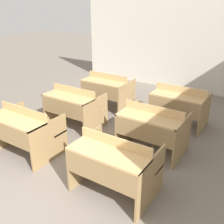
{
  "coord_description": "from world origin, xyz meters",
  "views": [
    {
      "loc": [
        2.36,
        -1.34,
        2.48
      ],
      "look_at": [
        0.2,
        2.01,
        0.75
      ],
      "focal_mm": 42.0,
      "sensor_mm": 36.0,
      "label": 1
    }
  ],
  "objects_px": {
    "bench_front_left": "(25,129)",
    "bench_front_right": "(114,163)",
    "bench_second_right": "(152,127)",
    "bench_third_right": "(179,105)",
    "bench_second_left": "(74,106)",
    "bench_third_left": "(107,90)"
  },
  "relations": [
    {
      "from": "bench_front_left",
      "to": "bench_second_left",
      "type": "relative_size",
      "value": 1.0
    },
    {
      "from": "bench_front_left",
      "to": "bench_third_right",
      "type": "distance_m",
      "value": 3.08
    },
    {
      "from": "bench_second_left",
      "to": "bench_third_right",
      "type": "distance_m",
      "value": 2.18
    },
    {
      "from": "bench_front_left",
      "to": "bench_third_left",
      "type": "distance_m",
      "value": 2.5
    },
    {
      "from": "bench_front_left",
      "to": "bench_third_right",
      "type": "xyz_separation_m",
      "value": [
        1.82,
        2.48,
        0.0
      ]
    },
    {
      "from": "bench_third_left",
      "to": "bench_third_right",
      "type": "relative_size",
      "value": 1.0
    },
    {
      "from": "bench_front_left",
      "to": "bench_front_right",
      "type": "height_order",
      "value": "same"
    },
    {
      "from": "bench_second_right",
      "to": "bench_third_right",
      "type": "relative_size",
      "value": 1.0
    },
    {
      "from": "bench_front_right",
      "to": "bench_third_left",
      "type": "height_order",
      "value": "same"
    },
    {
      "from": "bench_front_left",
      "to": "bench_second_left",
      "type": "bearing_deg",
      "value": 89.73
    },
    {
      "from": "bench_front_left",
      "to": "bench_second_left",
      "type": "distance_m",
      "value": 1.26
    },
    {
      "from": "bench_front_right",
      "to": "bench_third_left",
      "type": "distance_m",
      "value": 3.1
    },
    {
      "from": "bench_second_left",
      "to": "bench_front_right",
      "type": "bearing_deg",
      "value": -35.54
    },
    {
      "from": "bench_front_left",
      "to": "bench_front_right",
      "type": "distance_m",
      "value": 1.81
    },
    {
      "from": "bench_third_right",
      "to": "bench_third_left",
      "type": "bearing_deg",
      "value": 179.66
    },
    {
      "from": "bench_front_left",
      "to": "bench_second_right",
      "type": "height_order",
      "value": "same"
    },
    {
      "from": "bench_front_right",
      "to": "bench_third_right",
      "type": "xyz_separation_m",
      "value": [
        0.01,
        2.51,
        0.0
      ]
    },
    {
      "from": "bench_third_right",
      "to": "bench_front_left",
      "type": "bearing_deg",
      "value": -126.16
    },
    {
      "from": "bench_front_right",
      "to": "bench_second_right",
      "type": "height_order",
      "value": "same"
    },
    {
      "from": "bench_front_right",
      "to": "bench_second_right",
      "type": "relative_size",
      "value": 1.0
    },
    {
      "from": "bench_third_right",
      "to": "bench_second_left",
      "type": "bearing_deg",
      "value": -145.95
    },
    {
      "from": "bench_front_right",
      "to": "bench_second_right",
      "type": "bearing_deg",
      "value": 91.16
    }
  ]
}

